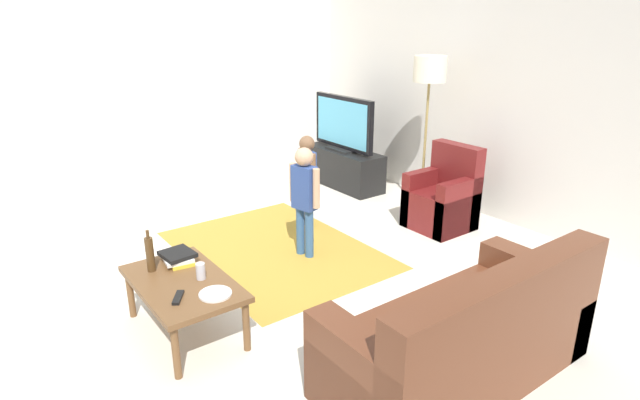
{
  "coord_description": "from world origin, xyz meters",
  "views": [
    {
      "loc": [
        3.48,
        -1.97,
        2.18
      ],
      "look_at": [
        0.0,
        0.6,
        0.65
      ],
      "focal_mm": 29.17,
      "sensor_mm": 36.0,
      "label": 1
    }
  ],
  "objects_px": {
    "armchair": "(444,201)",
    "soda_can": "(201,271)",
    "child_center": "(304,192)",
    "book_stack": "(178,257)",
    "tv_remote": "(178,297)",
    "coffee_table": "(183,287)",
    "tv": "(343,124)",
    "couch": "(469,342)",
    "floor_lamp": "(429,78)",
    "bottle": "(150,254)",
    "plate": "(215,294)",
    "child_near_tv": "(307,173)",
    "tv_stand": "(344,168)"
  },
  "relations": [
    {
      "from": "soda_can",
      "to": "plate",
      "type": "distance_m",
      "value": 0.28
    },
    {
      "from": "tv_stand",
      "to": "coffee_table",
      "type": "xyz_separation_m",
      "value": [
        2.03,
        -3.11,
        0.13
      ]
    },
    {
      "from": "couch",
      "to": "coffee_table",
      "type": "bearing_deg",
      "value": -142.36
    },
    {
      "from": "plate",
      "to": "couch",
      "type": "bearing_deg",
      "value": 41.67
    },
    {
      "from": "tv",
      "to": "couch",
      "type": "distance_m",
      "value": 4.09
    },
    {
      "from": "floor_lamp",
      "to": "tv_remote",
      "type": "distance_m",
      "value": 3.69
    },
    {
      "from": "bottle",
      "to": "soda_can",
      "type": "relative_size",
      "value": 2.68
    },
    {
      "from": "soda_can",
      "to": "tv_stand",
      "type": "bearing_deg",
      "value": 124.86
    },
    {
      "from": "book_stack",
      "to": "armchair",
      "type": "bearing_deg",
      "value": 89.24
    },
    {
      "from": "armchair",
      "to": "soda_can",
      "type": "bearing_deg",
      "value": -84.06
    },
    {
      "from": "tv_stand",
      "to": "armchair",
      "type": "bearing_deg",
      "value": -1.27
    },
    {
      "from": "bottle",
      "to": "couch",
      "type": "bearing_deg",
      "value": 35.72
    },
    {
      "from": "book_stack",
      "to": "soda_can",
      "type": "xyz_separation_m",
      "value": [
        0.35,
        0.03,
        0.02
      ]
    },
    {
      "from": "tv",
      "to": "book_stack",
      "type": "height_order",
      "value": "tv"
    },
    {
      "from": "floor_lamp",
      "to": "bottle",
      "type": "height_order",
      "value": "floor_lamp"
    },
    {
      "from": "tv_remote",
      "to": "child_near_tv",
      "type": "bearing_deg",
      "value": 158.12
    },
    {
      "from": "couch",
      "to": "floor_lamp",
      "type": "distance_m",
      "value": 3.34
    },
    {
      "from": "floor_lamp",
      "to": "child_near_tv",
      "type": "xyz_separation_m",
      "value": [
        -0.39,
        -1.38,
        -0.94
      ]
    },
    {
      "from": "armchair",
      "to": "book_stack",
      "type": "relative_size",
      "value": 3.18
    },
    {
      "from": "tv_stand",
      "to": "tv",
      "type": "xyz_separation_m",
      "value": [
        -0.0,
        -0.02,
        0.6
      ]
    },
    {
      "from": "child_center",
      "to": "plate",
      "type": "distance_m",
      "value": 1.61
    },
    {
      "from": "tv_remote",
      "to": "coffee_table",
      "type": "bearing_deg",
      "value": -174.76
    },
    {
      "from": "tv",
      "to": "couch",
      "type": "xyz_separation_m",
      "value": [
        3.59,
        -1.89,
        -0.56
      ]
    },
    {
      "from": "couch",
      "to": "floor_lamp",
      "type": "relative_size",
      "value": 1.01
    },
    {
      "from": "child_near_tv",
      "to": "tv_remote",
      "type": "distance_m",
      "value": 2.43
    },
    {
      "from": "armchair",
      "to": "floor_lamp",
      "type": "relative_size",
      "value": 0.51
    },
    {
      "from": "armchair",
      "to": "child_center",
      "type": "distance_m",
      "value": 1.69
    },
    {
      "from": "couch",
      "to": "coffee_table",
      "type": "xyz_separation_m",
      "value": [
        -1.56,
        -1.2,
        0.08
      ]
    },
    {
      "from": "tv_stand",
      "to": "soda_can",
      "type": "xyz_separation_m",
      "value": [
        2.08,
        -2.99,
        0.24
      ]
    },
    {
      "from": "coffee_table",
      "to": "tv_remote",
      "type": "bearing_deg",
      "value": -28.61
    },
    {
      "from": "tv",
      "to": "coffee_table",
      "type": "bearing_deg",
      "value": -56.65
    },
    {
      "from": "coffee_table",
      "to": "plate",
      "type": "xyz_separation_m",
      "value": [
        0.32,
        0.1,
        0.06
      ]
    },
    {
      "from": "child_near_tv",
      "to": "plate",
      "type": "bearing_deg",
      "value": -50.59
    },
    {
      "from": "plate",
      "to": "tv_remote",
      "type": "bearing_deg",
      "value": -114.5
    },
    {
      "from": "coffee_table",
      "to": "soda_can",
      "type": "relative_size",
      "value": 8.33
    },
    {
      "from": "child_center",
      "to": "soda_can",
      "type": "distance_m",
      "value": 1.46
    },
    {
      "from": "armchair",
      "to": "soda_can",
      "type": "distance_m",
      "value": 2.97
    },
    {
      "from": "tv",
      "to": "bottle",
      "type": "relative_size",
      "value": 3.42
    },
    {
      "from": "tv",
      "to": "armchair",
      "type": "distance_m",
      "value": 1.86
    },
    {
      "from": "child_center",
      "to": "plate",
      "type": "bearing_deg",
      "value": -56.83
    },
    {
      "from": "coffee_table",
      "to": "soda_can",
      "type": "xyz_separation_m",
      "value": [
        0.05,
        0.12,
        0.11
      ]
    },
    {
      "from": "book_stack",
      "to": "plate",
      "type": "height_order",
      "value": "book_stack"
    },
    {
      "from": "floor_lamp",
      "to": "book_stack",
      "type": "relative_size",
      "value": 6.28
    },
    {
      "from": "tv_stand",
      "to": "plate",
      "type": "height_order",
      "value": "tv_stand"
    },
    {
      "from": "coffee_table",
      "to": "soda_can",
      "type": "bearing_deg",
      "value": 67.38
    },
    {
      "from": "soda_can",
      "to": "coffee_table",
      "type": "bearing_deg",
      "value": -112.62
    },
    {
      "from": "tv",
      "to": "armchair",
      "type": "bearing_deg",
      "value": -0.6
    },
    {
      "from": "child_center",
      "to": "plate",
      "type": "xyz_separation_m",
      "value": [
        0.87,
        -1.34,
        -0.21
      ]
    },
    {
      "from": "plate",
      "to": "child_center",
      "type": "bearing_deg",
      "value": 123.17
    },
    {
      "from": "child_center",
      "to": "book_stack",
      "type": "distance_m",
      "value": 1.38
    }
  ]
}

